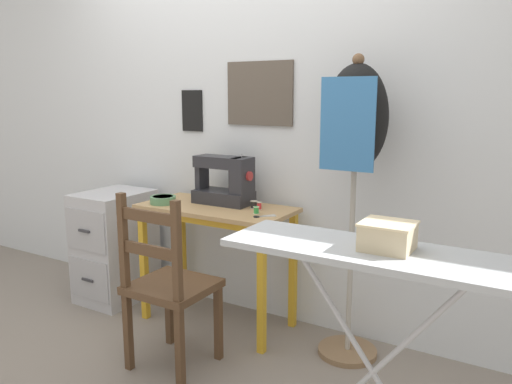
# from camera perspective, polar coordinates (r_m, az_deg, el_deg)

# --- Properties ---
(ground_plane) EXTENTS (14.00, 14.00, 0.00)m
(ground_plane) POSITION_cam_1_polar(r_m,az_deg,el_deg) (3.08, -6.91, -16.04)
(ground_plane) COLOR gray
(wall_back) EXTENTS (10.00, 0.07, 2.55)m
(wall_back) POSITION_cam_1_polar(r_m,az_deg,el_deg) (3.17, -1.63, 8.81)
(wall_back) COLOR silver
(wall_back) RESTS_ON ground_plane
(sewing_table) EXTENTS (0.93, 0.46, 0.74)m
(sewing_table) POSITION_cam_1_polar(r_m,az_deg,el_deg) (3.02, -4.67, -3.88)
(sewing_table) COLOR tan
(sewing_table) RESTS_ON ground_plane
(sewing_machine) EXTENTS (0.38, 0.18, 0.32)m
(sewing_machine) POSITION_cam_1_polar(r_m,az_deg,el_deg) (3.03, -3.41, 1.17)
(sewing_machine) COLOR #28282D
(sewing_machine) RESTS_ON sewing_table
(fabric_bowl) EXTENTS (0.16, 0.16, 0.05)m
(fabric_bowl) POSITION_cam_1_polar(r_m,az_deg,el_deg) (3.11, -10.58, -0.86)
(fabric_bowl) COLOR #56895B
(fabric_bowl) RESTS_ON sewing_table
(scissors) EXTENTS (0.11, 0.11, 0.01)m
(scissors) POSITION_cam_1_polar(r_m,az_deg,el_deg) (2.73, 0.59, -2.81)
(scissors) COLOR silver
(scissors) RESTS_ON sewing_table
(thread_spool_near_machine) EXTENTS (0.04, 0.04, 0.04)m
(thread_spool_near_machine) POSITION_cam_1_polar(r_m,az_deg,el_deg) (2.93, -0.24, -1.44)
(thread_spool_near_machine) COLOR black
(thread_spool_near_machine) RESTS_ON sewing_table
(thread_spool_mid_table) EXTENTS (0.03, 0.03, 0.04)m
(thread_spool_mid_table) POSITION_cam_1_polar(r_m,az_deg,el_deg) (2.90, 0.38, -1.59)
(thread_spool_mid_table) COLOR red
(thread_spool_mid_table) RESTS_ON sewing_table
(thread_spool_far_edge) EXTENTS (0.03, 0.03, 0.04)m
(thread_spool_far_edge) POSITION_cam_1_polar(r_m,az_deg,el_deg) (2.80, 0.03, -2.10)
(thread_spool_far_edge) COLOR green
(thread_spool_far_edge) RESTS_ON sewing_table
(wooden_chair) EXTENTS (0.40, 0.38, 0.93)m
(wooden_chair) POSITION_cam_1_polar(r_m,az_deg,el_deg) (2.62, -9.96, -10.63)
(wooden_chair) COLOR #513823
(wooden_chair) RESTS_ON ground_plane
(filing_cabinet) EXTENTS (0.39, 0.50, 0.75)m
(filing_cabinet) POSITION_cam_1_polar(r_m,az_deg,el_deg) (3.59, -15.81, -5.94)
(filing_cabinet) COLOR #B7B7BC
(filing_cabinet) RESTS_ON ground_plane
(dress_form) EXTENTS (0.33, 0.32, 1.60)m
(dress_form) POSITION_cam_1_polar(r_m,az_deg,el_deg) (2.58, 11.27, 6.15)
(dress_form) COLOR #846647
(dress_form) RESTS_ON ground_plane
(ironing_board) EXTENTS (1.07, 0.34, 0.89)m
(ironing_board) POSITION_cam_1_polar(r_m,az_deg,el_deg) (1.76, 13.78, -8.07)
(ironing_board) COLOR #ADB2B7
(ironing_board) RESTS_ON ground_plane
(storage_box) EXTENTS (0.17, 0.16, 0.10)m
(storage_box) POSITION_cam_1_polar(r_m,az_deg,el_deg) (1.74, 14.81, -4.88)
(storage_box) COLOR beige
(storage_box) RESTS_ON ironing_board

